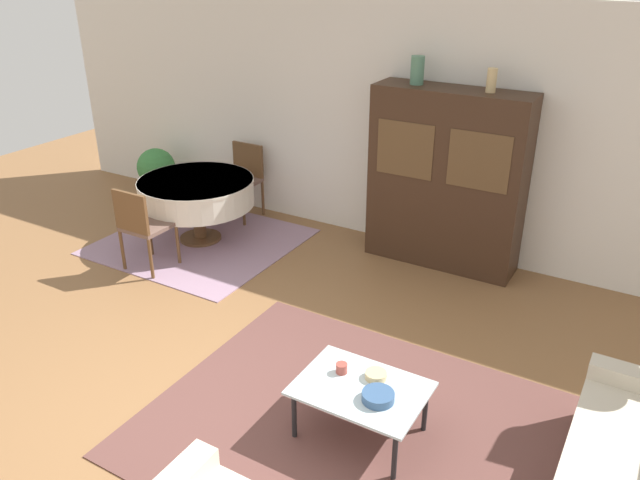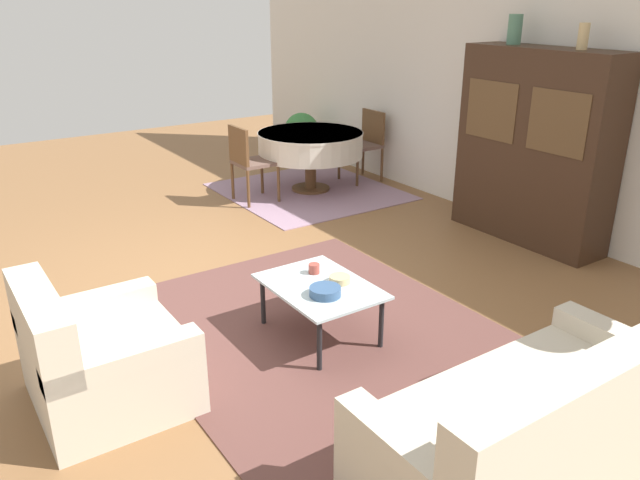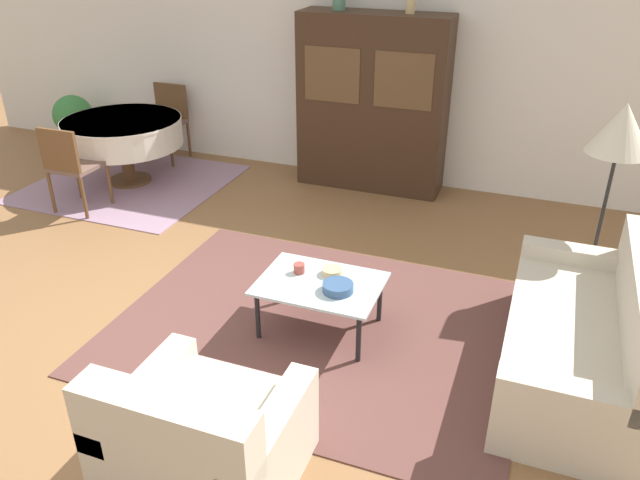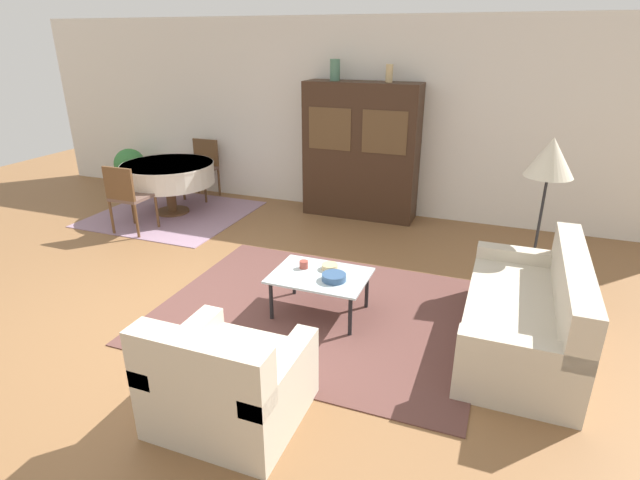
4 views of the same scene
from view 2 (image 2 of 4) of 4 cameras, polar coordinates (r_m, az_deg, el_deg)
name	(u,v)px [view 2 (image 2 of 4)]	position (r m, az deg, el deg)	size (l,w,h in m)	color
ground_plane	(197,299)	(5.22, -11.16, -5.31)	(14.00, 14.00, 0.00)	brown
wall_back	(512,95)	(6.96, 17.17, 12.59)	(10.00, 0.06, 2.70)	silver
area_rug	(321,332)	(4.64, 0.08, -8.43)	(2.96, 2.35, 0.01)	brown
dining_rug	(309,191)	(7.90, -1.02, 4.48)	(2.09, 1.97, 0.01)	gray
couch	(537,429)	(3.43, 19.19, -15.97)	(0.86, 1.79, 0.84)	beige
armchair	(100,360)	(4.00, -19.49, -10.28)	(0.93, 0.86, 0.81)	beige
coffee_table	(320,290)	(4.44, 0.00, -4.60)	(0.88, 0.64, 0.40)	black
display_cabinet	(535,147)	(6.46, 19.04, 8.00)	(1.59, 0.48, 1.87)	#382316
dining_table	(310,144)	(7.81, -0.88, 8.76)	(1.31, 1.31, 0.73)	brown
dining_chair_near	(248,159)	(7.40, -6.56, 7.40)	(0.44, 0.44, 0.90)	brown
dining_chair_far	(366,141)	(8.32, 4.20, 9.06)	(0.44, 0.44, 0.90)	brown
cup	(314,269)	(4.59, -0.55, -2.63)	(0.08, 0.08, 0.07)	#9E4238
bowl	(325,291)	(4.26, 0.47, -4.72)	(0.22, 0.22, 0.06)	#33517A
bowl_small	(340,279)	(4.45, 1.82, -3.61)	(0.15, 0.15, 0.05)	tan
vase_tall	(515,29)	(6.57, 17.39, 17.90)	(0.13, 0.13, 0.28)	#4C7A60
vase_short	(583,36)	(6.12, 22.93, 16.78)	(0.09, 0.09, 0.22)	tan
potted_plant	(301,133)	(9.27, -1.71, 9.75)	(0.50, 0.50, 0.72)	#4C4C51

